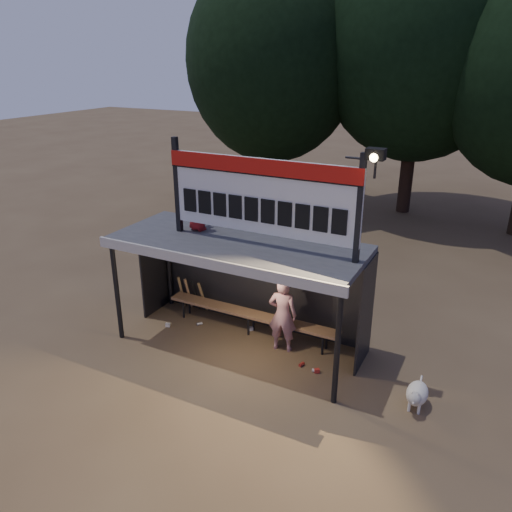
{
  "coord_description": "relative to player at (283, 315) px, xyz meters",
  "views": [
    {
      "loc": [
        4.46,
        -7.92,
        5.64
      ],
      "look_at": [
        0.2,
        0.4,
        1.9
      ],
      "focal_mm": 35.0,
      "sensor_mm": 36.0,
      "label": 1
    }
  ],
  "objects": [
    {
      "name": "player",
      "position": [
        0.0,
        0.0,
        0.0
      ],
      "size": [
        0.64,
        0.47,
        1.6
      ],
      "primitive_type": "imported",
      "rotation": [
        0.0,
        0.0,
        3.3
      ],
      "color": "silver",
      "rests_on": "ground"
    },
    {
      "name": "bats",
      "position": [
        -2.6,
        0.58,
        -0.37
      ],
      "size": [
        0.68,
        0.35,
        0.84
      ],
      "color": "#9D7A49",
      "rests_on": "ground"
    },
    {
      "name": "scoreboard_assembly",
      "position": [
        -0.33,
        -0.25,
        2.52
      ],
      "size": [
        4.1,
        0.27,
        1.99
      ],
      "color": "black",
      "rests_on": "dugout_shelter"
    },
    {
      "name": "child_a",
      "position": [
        -2.12,
        0.17,
        1.98
      ],
      "size": [
        0.44,
        0.35,
        0.91
      ],
      "primitive_type": "imported",
      "rotation": [
        0.0,
        0.0,
        3.14
      ],
      "color": "slate",
      "rests_on": "dugout_shelter"
    },
    {
      "name": "tree_left",
      "position": [
        -4.88,
        9.76,
        4.71
      ],
      "size": [
        6.46,
        6.46,
        9.27
      ],
      "color": "#312016",
      "rests_on": "ground"
    },
    {
      "name": "child_b",
      "position": [
        -1.93,
        -0.03,
        2.0
      ],
      "size": [
        0.53,
        0.41,
        0.97
      ],
      "primitive_type": "imported",
      "rotation": [
        0.0,
        0.0,
        2.91
      ],
      "color": "maroon",
      "rests_on": "dugout_shelter"
    },
    {
      "name": "litter",
      "position": [
        -0.55,
        -0.2,
        -0.76
      ],
      "size": [
        3.73,
        0.95,
        0.08
      ],
      "color": "red",
      "rests_on": "ground"
    },
    {
      "name": "dugout_shelter",
      "position": [
        -0.88,
        0.0,
        1.04
      ],
      "size": [
        5.1,
        2.08,
        2.32
      ],
      "color": "#3E3E41",
      "rests_on": "ground"
    },
    {
      "name": "dog",
      "position": [
        2.82,
        -0.65,
        -0.52
      ],
      "size": [
        0.36,
        0.81,
        0.49
      ],
      "color": "white",
      "rests_on": "ground"
    },
    {
      "name": "tree_mid",
      "position": [
        0.12,
        11.26,
        5.36
      ],
      "size": [
        7.22,
        7.22,
        10.36
      ],
      "color": "#301E15",
      "rests_on": "ground"
    },
    {
      "name": "ground",
      "position": [
        -0.88,
        -0.24,
        -0.8
      ],
      "size": [
        80.0,
        80.0,
        0.0
      ],
      "primitive_type": "plane",
      "color": "brown",
      "rests_on": "ground"
    },
    {
      "name": "bench",
      "position": [
        -0.88,
        0.31,
        -0.37
      ],
      "size": [
        4.0,
        0.35,
        0.48
      ],
      "color": "#936A45",
      "rests_on": "ground"
    }
  ]
}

